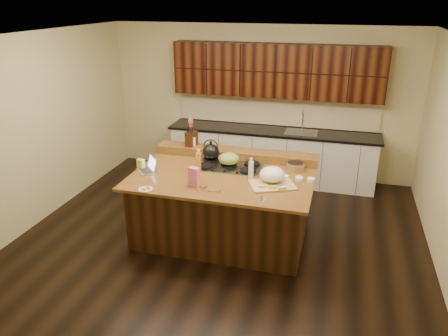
# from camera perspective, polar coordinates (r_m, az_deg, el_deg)

# --- Properties ---
(room) EXTENTS (5.52, 5.02, 2.72)m
(room) POSITION_cam_1_polar(r_m,az_deg,el_deg) (5.66, -0.14, 3.11)
(room) COLOR black
(room) RESTS_ON ground
(island) EXTENTS (2.40, 1.60, 0.92)m
(island) POSITION_cam_1_polar(r_m,az_deg,el_deg) (6.00, -0.13, -4.93)
(island) COLOR black
(island) RESTS_ON ground
(back_ledge) EXTENTS (2.40, 0.30, 0.12)m
(back_ledge) POSITION_cam_1_polar(r_m,az_deg,el_deg) (6.42, 1.55, 1.90)
(back_ledge) COLOR black
(back_ledge) RESTS_ON island
(cooktop) EXTENTS (0.92, 0.52, 0.05)m
(cooktop) POSITION_cam_1_polar(r_m,az_deg,el_deg) (6.07, 0.63, 0.27)
(cooktop) COLOR gray
(cooktop) RESTS_ON island
(back_counter) EXTENTS (3.70, 0.66, 2.40)m
(back_counter) POSITION_cam_1_polar(r_m,az_deg,el_deg) (7.79, 6.45, 5.37)
(back_counter) COLOR silver
(back_counter) RESTS_ON ground
(kettle) EXTENTS (0.27, 0.27, 0.22)m
(kettle) POSITION_cam_1_polar(r_m,az_deg,el_deg) (6.22, -1.73, 2.15)
(kettle) COLOR black
(kettle) RESTS_ON cooktop
(green_bowl) EXTENTS (0.34, 0.34, 0.16)m
(green_bowl) POSITION_cam_1_polar(r_m,az_deg,el_deg) (6.04, 0.63, 1.24)
(green_bowl) COLOR olive
(green_bowl) RESTS_ON cooktop
(laptop) EXTENTS (0.36, 0.36, 0.20)m
(laptop) POSITION_cam_1_polar(r_m,az_deg,el_deg) (6.00, -9.80, 0.06)
(laptop) COLOR #B7B7BC
(laptop) RESTS_ON island
(oil_bottle) EXTENTS (0.08, 0.08, 0.27)m
(oil_bottle) POSITION_cam_1_polar(r_m,az_deg,el_deg) (5.88, -3.34, 0.75)
(oil_bottle) COLOR orange
(oil_bottle) RESTS_ON island
(vinegar_bottle) EXTENTS (0.06, 0.06, 0.25)m
(vinegar_bottle) POSITION_cam_1_polar(r_m,az_deg,el_deg) (5.63, 3.53, -0.36)
(vinegar_bottle) COLOR silver
(vinegar_bottle) RESTS_ON island
(wooden_tray) EXTENTS (0.66, 0.59, 0.22)m
(wooden_tray) POSITION_cam_1_polar(r_m,az_deg,el_deg) (5.53, 6.32, -1.16)
(wooden_tray) COLOR tan
(wooden_tray) RESTS_ON island
(ramekin_a) EXTENTS (0.12, 0.12, 0.04)m
(ramekin_a) POSITION_cam_1_polar(r_m,az_deg,el_deg) (5.74, 7.92, -1.19)
(ramekin_a) COLOR white
(ramekin_a) RESTS_ON island
(ramekin_b) EXTENTS (0.11, 0.11, 0.04)m
(ramekin_b) POSITION_cam_1_polar(r_m,az_deg,el_deg) (5.71, 11.30, -1.53)
(ramekin_b) COLOR white
(ramekin_b) RESTS_ON island
(ramekin_c) EXTENTS (0.13, 0.13, 0.04)m
(ramekin_c) POSITION_cam_1_polar(r_m,az_deg,el_deg) (5.72, 9.79, -1.38)
(ramekin_c) COLOR white
(ramekin_c) RESTS_ON island
(strainer_bowl) EXTENTS (0.27, 0.27, 0.09)m
(strainer_bowl) POSITION_cam_1_polar(r_m,az_deg,el_deg) (6.03, 9.30, 0.13)
(strainer_bowl) COLOR #996B3F
(strainer_bowl) RESTS_ON island
(kitchen_timer) EXTENTS (0.11, 0.11, 0.07)m
(kitchen_timer) POSITION_cam_1_polar(r_m,az_deg,el_deg) (5.12, 4.99, -3.80)
(kitchen_timer) COLOR silver
(kitchen_timer) RESTS_ON island
(pink_bag) EXTENTS (0.15, 0.10, 0.25)m
(pink_bag) POSITION_cam_1_polar(r_m,az_deg,el_deg) (5.43, -3.94, -1.20)
(pink_bag) COLOR #D06287
(pink_bag) RESTS_ON island
(candy_plate) EXTENTS (0.24, 0.24, 0.01)m
(candy_plate) POSITION_cam_1_polar(r_m,az_deg,el_deg) (5.46, -10.21, -2.74)
(candy_plate) COLOR white
(candy_plate) RESTS_ON island
(package_box) EXTENTS (0.11, 0.09, 0.14)m
(package_box) POSITION_cam_1_polar(r_m,az_deg,el_deg) (6.10, -10.81, 0.51)
(package_box) COLOR gold
(package_box) RESTS_ON island
(utensil_crock) EXTENTS (0.15, 0.15, 0.14)m
(utensil_crock) POSITION_cam_1_polar(r_m,az_deg,el_deg) (6.57, -4.24, 3.50)
(utensil_crock) COLOR white
(utensil_crock) RESTS_ON back_ledge
(knife_block) EXTENTS (0.17, 0.21, 0.22)m
(knife_block) POSITION_cam_1_polar(r_m,az_deg,el_deg) (6.56, -4.27, 3.84)
(knife_block) COLOR black
(knife_block) RESTS_ON back_ledge
(gumdrop_0) EXTENTS (0.02, 0.02, 0.02)m
(gumdrop_0) POSITION_cam_1_polar(r_m,az_deg,el_deg) (5.34, -0.44, -2.91)
(gumdrop_0) COLOR red
(gumdrop_0) RESTS_ON island
(gumdrop_1) EXTENTS (0.02, 0.02, 0.02)m
(gumdrop_1) POSITION_cam_1_polar(r_m,az_deg,el_deg) (5.32, -0.90, -3.02)
(gumdrop_1) COLOR #198C26
(gumdrop_1) RESTS_ON island
(gumdrop_2) EXTENTS (0.02, 0.02, 0.02)m
(gumdrop_2) POSITION_cam_1_polar(r_m,az_deg,el_deg) (5.36, -3.55, -2.88)
(gumdrop_2) COLOR red
(gumdrop_2) RESTS_ON island
(gumdrop_3) EXTENTS (0.02, 0.02, 0.02)m
(gumdrop_3) POSITION_cam_1_polar(r_m,az_deg,el_deg) (5.30, -0.61, -3.13)
(gumdrop_3) COLOR #198C26
(gumdrop_3) RESTS_ON island
(gumdrop_4) EXTENTS (0.02, 0.02, 0.02)m
(gumdrop_4) POSITION_cam_1_polar(r_m,az_deg,el_deg) (5.33, -2.00, -2.99)
(gumdrop_4) COLOR red
(gumdrop_4) RESTS_ON island
(gumdrop_5) EXTENTS (0.02, 0.02, 0.02)m
(gumdrop_5) POSITION_cam_1_polar(r_m,az_deg,el_deg) (5.32, -1.37, -3.01)
(gumdrop_5) COLOR #198C26
(gumdrop_5) RESTS_ON island
(gumdrop_6) EXTENTS (0.02, 0.02, 0.02)m
(gumdrop_6) POSITION_cam_1_polar(r_m,az_deg,el_deg) (5.45, -2.30, -2.40)
(gumdrop_6) COLOR red
(gumdrop_6) RESTS_ON island
(gumdrop_7) EXTENTS (0.02, 0.02, 0.02)m
(gumdrop_7) POSITION_cam_1_polar(r_m,az_deg,el_deg) (5.36, -2.86, -2.84)
(gumdrop_7) COLOR #198C26
(gumdrop_7) RESTS_ON island
(gumdrop_8) EXTENTS (0.02, 0.02, 0.02)m
(gumdrop_8) POSITION_cam_1_polar(r_m,az_deg,el_deg) (5.44, -2.99, -2.48)
(gumdrop_8) COLOR red
(gumdrop_8) RESTS_ON island
(gumdrop_9) EXTENTS (0.02, 0.02, 0.02)m
(gumdrop_9) POSITION_cam_1_polar(r_m,az_deg,el_deg) (5.31, -1.71, -3.08)
(gumdrop_9) COLOR #198C26
(gumdrop_9) RESTS_ON island
(gumdrop_10) EXTENTS (0.02, 0.02, 0.02)m
(gumdrop_10) POSITION_cam_1_polar(r_m,az_deg,el_deg) (5.41, -2.58, -2.60)
(gumdrop_10) COLOR red
(gumdrop_10) RESTS_ON island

